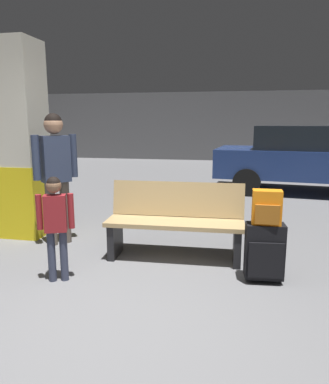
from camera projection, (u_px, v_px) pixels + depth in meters
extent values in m
cube|color=slate|center=(183.00, 212.00, 6.72)|extent=(18.00, 18.00, 0.10)
cube|color=#565658|center=(214.00, 127.00, 14.98)|extent=(18.00, 0.12, 2.80)
cube|color=yellow|center=(26.00, 200.00, 5.16)|extent=(0.57, 0.57, 1.00)
cube|color=beige|center=(19.00, 104.00, 4.91)|extent=(0.56, 0.56, 1.67)
cube|color=tan|center=(175.00, 223.00, 4.20)|extent=(1.61, 0.49, 0.05)
cube|color=tan|center=(177.00, 199.00, 4.40)|extent=(1.60, 0.16, 0.42)
cube|color=black|center=(115.00, 239.00, 4.36)|extent=(0.09, 0.40, 0.41)
cube|color=black|center=(237.00, 246.00, 4.13)|extent=(0.09, 0.40, 0.41)
cube|color=black|center=(264.00, 251.00, 3.64)|extent=(0.40, 0.23, 0.56)
cube|color=black|center=(266.00, 261.00, 3.54)|extent=(0.34, 0.05, 0.36)
cube|color=#A5A5AA|center=(264.00, 223.00, 3.66)|extent=(0.14, 0.04, 0.02)
cylinder|color=black|center=(246.00, 275.00, 3.79)|extent=(0.02, 0.05, 0.04)
cylinder|color=black|center=(277.00, 276.00, 3.76)|extent=(0.02, 0.05, 0.04)
cube|color=orange|center=(267.00, 207.00, 3.55)|extent=(0.28, 0.16, 0.34)
cube|color=#9E5918|center=(267.00, 215.00, 3.47)|extent=(0.23, 0.03, 0.19)
cylinder|color=black|center=(268.00, 191.00, 3.52)|extent=(0.06, 0.02, 0.02)
cylinder|color=#33384C|center=(64.00, 256.00, 3.67)|extent=(0.08, 0.08, 0.52)
cylinder|color=#33384C|center=(52.00, 256.00, 3.66)|extent=(0.08, 0.08, 0.52)
cube|color=maroon|center=(55.00, 213.00, 3.58)|extent=(0.24, 0.19, 0.37)
cylinder|color=maroon|center=(71.00, 211.00, 3.60)|extent=(0.06, 0.06, 0.35)
cylinder|color=maroon|center=(39.00, 212.00, 3.55)|extent=(0.06, 0.06, 0.35)
sphere|color=brown|center=(54.00, 186.00, 3.53)|extent=(0.15, 0.15, 0.15)
sphere|color=black|center=(54.00, 183.00, 3.52)|extent=(0.14, 0.14, 0.14)
cylinder|color=red|center=(49.00, 209.00, 3.67)|extent=(0.06, 0.06, 0.10)
cylinder|color=red|center=(48.00, 202.00, 3.66)|extent=(0.01, 0.01, 0.06)
cylinder|color=brown|center=(65.00, 212.00, 4.82)|extent=(0.13, 0.13, 0.83)
cylinder|color=brown|center=(51.00, 214.00, 4.71)|extent=(0.13, 0.13, 0.83)
cube|color=#2D3851|center=(55.00, 159.00, 4.63)|extent=(0.38, 0.39, 0.59)
cylinder|color=#2D3851|center=(73.00, 156.00, 4.76)|extent=(0.10, 0.10, 0.56)
cylinder|color=#2D3851|center=(36.00, 158.00, 4.48)|extent=(0.10, 0.10, 0.56)
sphere|color=#A87A5B|center=(53.00, 125.00, 4.55)|extent=(0.24, 0.24, 0.24)
sphere|color=black|center=(53.00, 122.00, 4.54)|extent=(0.22, 0.22, 0.22)
cube|color=navy|center=(309.00, 163.00, 8.20)|extent=(4.27, 2.15, 0.64)
cube|color=black|center=(304.00, 137.00, 8.13)|extent=(2.26, 1.77, 0.52)
cylinder|color=black|center=(252.00, 173.00, 9.40)|extent=(0.62, 0.27, 0.60)
cylinder|color=black|center=(247.00, 182.00, 7.90)|extent=(0.62, 0.27, 0.60)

